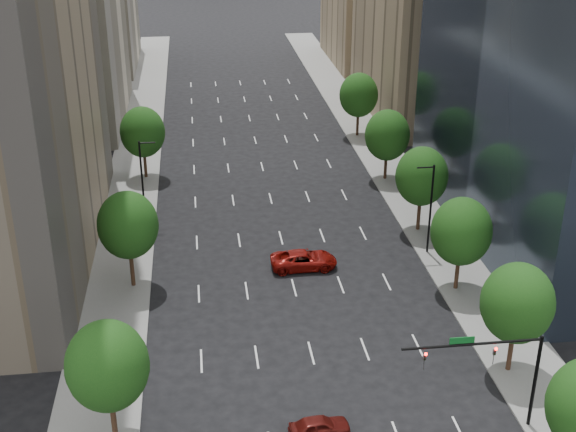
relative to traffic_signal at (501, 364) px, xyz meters
name	(u,v)px	position (x,y,z in m)	size (l,w,h in m)	color
sidewalk_left	(123,246)	(-26.03, 30.00, -5.10)	(6.00, 200.00, 0.15)	slate
sidewalk_right	(432,229)	(4.97, 30.00, -5.10)	(6.00, 200.00, 0.15)	slate
filler_left	(94,16)	(-35.53, 106.00, 3.83)	(14.00, 26.00, 18.00)	beige
parking_tan_right	(423,10)	(14.47, 70.00, 9.83)	(14.00, 30.00, 30.00)	#8C7759
filler_right	(369,18)	(14.47, 103.00, 2.83)	(14.00, 26.00, 16.00)	#8C7759
tree_right_1	(517,303)	(3.47, 6.00, 0.58)	(5.20, 5.20, 8.75)	#382316
tree_right_2	(461,232)	(3.47, 18.00, 0.43)	(5.20, 5.20, 8.61)	#382316
tree_right_3	(422,176)	(3.47, 30.00, 0.72)	(5.20, 5.20, 8.89)	#382316
tree_right_4	(387,135)	(3.47, 44.00, 0.29)	(5.20, 5.20, 8.46)	#382316
tree_right_5	(359,95)	(3.47, 60.00, 0.58)	(5.20, 5.20, 8.75)	#382316
tree_left_0	(107,366)	(-24.53, 2.00, 0.58)	(5.20, 5.20, 8.75)	#382316
tree_left_1	(128,225)	(-24.53, 22.00, 0.79)	(5.20, 5.20, 8.97)	#382316
tree_left_2	(143,132)	(-24.53, 48.00, 0.50)	(5.20, 5.20, 8.68)	#382316
streetlight_rn	(430,207)	(2.91, 25.00, -0.33)	(1.70, 0.20, 9.00)	black
streetlight_ln	(143,180)	(-23.96, 35.00, -0.33)	(1.70, 0.20, 9.00)	black
traffic_signal	(501,364)	(0.00, 0.00, 0.00)	(9.12, 0.40, 7.38)	black
car_maroon	(320,426)	(-11.39, 0.82, -4.49)	(1.61, 4.01, 1.37)	#53110D
car_red_far	(304,260)	(-9.16, 23.49, -4.33)	(2.81, 6.10, 1.69)	maroon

